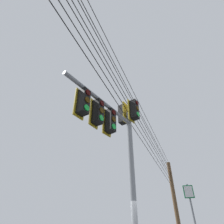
# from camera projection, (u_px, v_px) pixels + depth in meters

# --- Properties ---
(signal_mast_assembly) EXTENTS (1.94, 3.65, 6.61)m
(signal_mast_assembly) POSITION_uv_depth(u_px,v_px,m) (117.00, 131.00, 7.16)
(signal_mast_assembly) COLOR gray
(signal_mast_assembly) RESTS_ON ground
(utility_pole_wooden) EXTENTS (1.58, 1.58, 8.30)m
(utility_pole_wooden) POSITION_uv_depth(u_px,v_px,m) (176.00, 207.00, 17.43)
(utility_pole_wooden) COLOR brown
(utility_pole_wooden) RESTS_ON ground
(route_sign_primary) EXTENTS (0.26, 0.27, 3.17)m
(route_sign_primary) POSITION_uv_depth(u_px,v_px,m) (195.00, 222.00, 6.51)
(route_sign_primary) COLOR slate
(route_sign_primary) RESTS_ON ground
(overhead_wire_span) EXTENTS (17.54, 22.94, 3.26)m
(overhead_wire_span) POSITION_uv_depth(u_px,v_px,m) (117.00, 80.00, 7.93)
(overhead_wire_span) COLOR black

